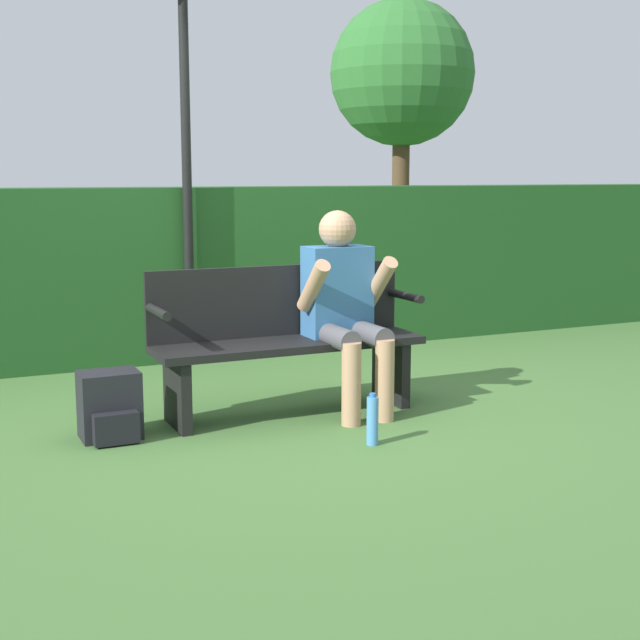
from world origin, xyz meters
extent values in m
plane|color=#426B33|center=(0.00, 0.00, 0.00)|extent=(40.00, 40.00, 0.00)
cube|color=#1E4C1E|center=(0.00, 1.96, 0.65)|extent=(12.00, 0.58, 1.30)
cube|color=black|center=(0.00, 0.00, 0.42)|extent=(1.60, 0.42, 0.05)
cube|color=black|center=(0.00, 0.19, 0.65)|extent=(1.60, 0.04, 0.42)
cube|color=black|center=(-0.68, 0.00, 0.20)|extent=(0.06, 0.38, 0.40)
cube|color=black|center=(0.68, 0.00, 0.20)|extent=(0.06, 0.38, 0.40)
cylinder|color=black|center=(-0.77, 0.00, 0.66)|extent=(0.05, 0.38, 0.05)
cylinder|color=black|center=(0.77, 0.00, 0.66)|extent=(0.05, 0.38, 0.05)
cube|color=#336699|center=(0.33, 0.04, 0.71)|extent=(0.39, 0.22, 0.54)
sphere|color=tan|center=(0.33, 0.04, 1.08)|extent=(0.22, 0.22, 0.22)
cylinder|color=#4C4C51|center=(0.22, -0.16, 0.47)|extent=(0.13, 0.40, 0.13)
cylinder|color=#4C4C51|center=(0.44, -0.16, 0.47)|extent=(0.13, 0.40, 0.13)
cylinder|color=tan|center=(0.22, -0.36, 0.24)|extent=(0.11, 0.11, 0.47)
cylinder|color=tan|center=(0.44, -0.36, 0.24)|extent=(0.11, 0.11, 0.47)
cylinder|color=tan|center=(0.11, -0.09, 0.77)|extent=(0.09, 0.33, 0.33)
cylinder|color=tan|center=(0.54, -0.09, 0.77)|extent=(0.09, 0.33, 0.33)
cube|color=black|center=(-1.06, -0.04, 0.18)|extent=(0.31, 0.23, 0.36)
cube|color=black|center=(-1.06, -0.19, 0.09)|extent=(0.23, 0.08, 0.16)
cylinder|color=#4C8CCC|center=(0.16, -0.74, 0.13)|extent=(0.06, 0.06, 0.26)
cylinder|color=#2D66B2|center=(0.16, -0.74, 0.27)|extent=(0.03, 0.03, 0.02)
cylinder|color=black|center=(-0.12, 1.62, 1.47)|extent=(0.07, 0.07, 2.95)
cylinder|color=#4C3823|center=(3.73, 5.24, 1.05)|extent=(0.22, 0.22, 2.10)
sphere|color=#2D6B2D|center=(3.73, 5.24, 2.64)|extent=(1.80, 1.80, 1.80)
camera|label=1|loc=(-1.97, -4.71, 1.40)|focal=50.00mm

